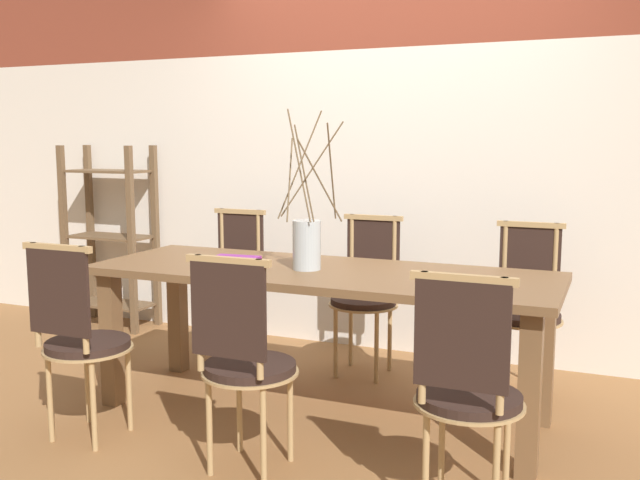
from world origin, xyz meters
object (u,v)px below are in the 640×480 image
Objects in this scene: chair_near_center at (467,386)px; chair_far_center at (525,303)px; book_stack at (235,258)px; shelving_rack at (110,237)px; vase_centerpiece at (307,242)px; dining_table at (320,290)px.

chair_far_center is (0.03, 1.47, 0.00)m from chair_near_center.
chair_near_center is at bearing 88.95° from chair_far_center.
book_stack is (-1.44, 0.82, 0.26)m from chair_near_center.
chair_far_center is 0.70× the size of shelving_rack.
dining_table is at bearing 22.40° from vase_centerpiece.
dining_table is 1.19m from chair_far_center.
book_stack is at bearing 24.10° from chair_far_center.
shelving_rack is (-2.16, 1.03, 0.03)m from dining_table.
book_stack is (-0.47, 0.11, -0.13)m from vase_centerpiece.
book_stack is at bearing 150.37° from chair_near_center.
shelving_rack reaches higher than chair_near_center.
vase_centerpiece is at bearing 143.55° from chair_near_center.
dining_table is 1.17m from chair_near_center.
chair_near_center is 1.47m from chair_far_center.
chair_far_center is 3.11m from shelving_rack.
chair_far_center is (0.93, 0.74, -0.14)m from dining_table.
chair_far_center is 1.20× the size of vase_centerpiece.
shelving_rack reaches higher than chair_far_center.
chair_far_center is 1.62m from book_stack.
chair_near_center and chair_far_center have the same top height.
shelving_rack reaches higher than dining_table.
shelving_rack is (-3.09, 0.29, 0.17)m from chair_far_center.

